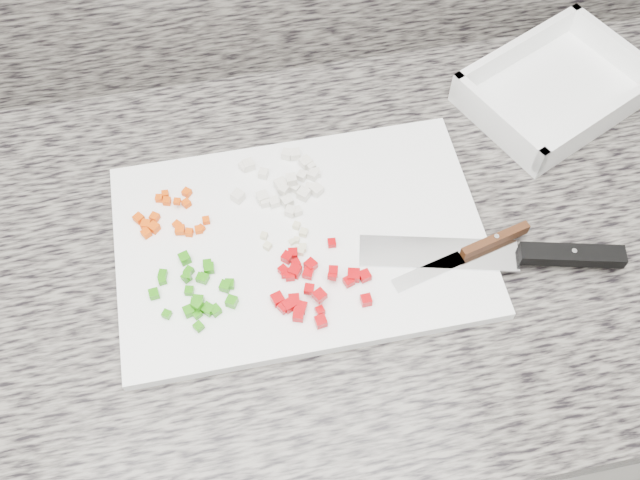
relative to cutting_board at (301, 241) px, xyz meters
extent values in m
cube|color=silver|center=(-0.11, 0.00, -0.48)|extent=(3.92, 0.62, 0.86)
cube|color=#68635B|center=(-0.11, 0.00, -0.03)|extent=(3.96, 0.64, 0.04)
cube|color=white|center=(0.00, 0.00, 0.00)|extent=(0.44, 0.29, 0.01)
cube|color=#DB4604|center=(-0.13, 0.09, 0.01)|extent=(0.01, 0.01, 0.01)
cube|color=#DB4604|center=(-0.12, 0.03, 0.01)|extent=(0.01, 0.01, 0.01)
cube|color=#DB4604|center=(-0.18, 0.05, 0.01)|extent=(0.01, 0.01, 0.01)
cube|color=#DB4604|center=(-0.16, 0.09, 0.01)|extent=(0.01, 0.01, 0.01)
cube|color=#DB4604|center=(-0.14, 0.07, 0.02)|extent=(0.01, 0.01, 0.01)
cube|color=#DB4604|center=(-0.14, 0.04, 0.01)|extent=(0.01, 0.01, 0.01)
cube|color=#DB4604|center=(-0.19, 0.06, 0.01)|extent=(0.02, 0.02, 0.01)
cube|color=#DB4604|center=(-0.15, 0.09, 0.01)|extent=(0.01, 0.01, 0.01)
cube|color=#DB4604|center=(-0.18, 0.05, 0.01)|extent=(0.01, 0.01, 0.01)
cube|color=#DB4604|center=(-0.11, 0.04, 0.01)|extent=(0.01, 0.01, 0.01)
cube|color=#DB4604|center=(-0.15, 0.08, 0.01)|extent=(0.01, 0.01, 0.01)
cube|color=#DB4604|center=(-0.13, 0.07, 0.01)|extent=(0.01, 0.01, 0.01)
cube|color=#DB4604|center=(-0.17, 0.04, 0.01)|extent=(0.02, 0.02, 0.01)
cube|color=#DB4604|center=(-0.17, 0.06, 0.01)|extent=(0.01, 0.01, 0.01)
cube|color=#DB4604|center=(-0.13, 0.03, 0.01)|extent=(0.01, 0.01, 0.01)
cube|color=#DB4604|center=(-0.18, 0.04, 0.01)|extent=(0.01, 0.01, 0.01)
cube|color=#DB4604|center=(-0.12, 0.03, 0.01)|extent=(0.01, 0.01, 0.01)
cube|color=#DB4604|center=(-0.14, 0.04, 0.01)|extent=(0.01, 0.01, 0.01)
cube|color=silver|center=(-0.01, 0.08, 0.01)|extent=(0.02, 0.02, 0.01)
cube|color=silver|center=(-0.07, 0.07, 0.01)|extent=(0.02, 0.02, 0.01)
cube|color=silver|center=(-0.03, 0.06, 0.01)|extent=(0.01, 0.01, 0.01)
cube|color=silver|center=(-0.01, 0.07, 0.01)|extent=(0.01, 0.01, 0.01)
cube|color=silver|center=(0.03, 0.08, 0.01)|extent=(0.02, 0.02, 0.01)
cube|color=silver|center=(-0.05, 0.11, 0.01)|extent=(0.02, 0.02, 0.01)
cube|color=silver|center=(0.03, 0.10, 0.01)|extent=(0.02, 0.02, 0.01)
cube|color=silver|center=(0.00, 0.03, 0.01)|extent=(0.01, 0.01, 0.01)
cube|color=silver|center=(0.02, 0.12, 0.01)|extent=(0.01, 0.01, 0.01)
cube|color=silver|center=(0.01, 0.12, 0.01)|extent=(0.02, 0.02, 0.01)
cube|color=silver|center=(-0.01, 0.06, 0.02)|extent=(0.02, 0.02, 0.01)
cube|color=silver|center=(0.04, 0.09, 0.01)|extent=(0.01, 0.01, 0.01)
cube|color=silver|center=(0.02, 0.07, 0.01)|extent=(0.01, 0.01, 0.01)
cube|color=silver|center=(-0.01, 0.04, 0.01)|extent=(0.02, 0.02, 0.01)
cube|color=silver|center=(-0.02, 0.05, 0.01)|extent=(0.01, 0.01, 0.01)
cube|color=silver|center=(-0.04, 0.06, 0.01)|extent=(0.02, 0.02, 0.01)
cube|color=silver|center=(-0.01, 0.05, 0.01)|extent=(0.02, 0.02, 0.01)
cube|color=silver|center=(0.02, 0.09, 0.01)|extent=(0.02, 0.02, 0.01)
cube|color=silver|center=(0.01, 0.07, 0.01)|extent=(0.01, 0.01, 0.01)
cube|color=silver|center=(0.01, 0.06, 0.01)|extent=(0.02, 0.02, 0.01)
cube|color=silver|center=(0.03, 0.06, 0.01)|extent=(0.02, 0.02, 0.01)
cube|color=silver|center=(-0.05, 0.11, 0.01)|extent=(0.02, 0.02, 0.01)
cube|color=silver|center=(0.00, 0.08, 0.02)|extent=(0.01, 0.01, 0.01)
cube|color=silver|center=(0.03, 0.10, 0.01)|extent=(0.01, 0.01, 0.01)
cube|color=silver|center=(-0.03, 0.10, 0.01)|extent=(0.01, 0.01, 0.01)
cube|color=#237C0B|center=(-0.11, -0.02, 0.01)|extent=(0.01, 0.01, 0.01)
cube|color=#237C0B|center=(-0.09, -0.07, 0.01)|extent=(0.02, 0.02, 0.01)
cube|color=#237C0B|center=(-0.12, -0.04, 0.01)|extent=(0.01, 0.01, 0.01)
cube|color=#237C0B|center=(-0.14, -0.07, 0.01)|extent=(0.01, 0.01, 0.01)
cube|color=#237C0B|center=(-0.13, -0.06, 0.01)|extent=(0.01, 0.01, 0.01)
cube|color=#237C0B|center=(-0.13, -0.07, 0.01)|extent=(0.01, 0.01, 0.01)
cube|color=#237C0B|center=(-0.11, -0.02, 0.01)|extent=(0.01, 0.01, 0.01)
cube|color=#237C0B|center=(-0.13, -0.07, 0.02)|extent=(0.01, 0.01, 0.01)
cube|color=#237C0B|center=(-0.09, -0.05, 0.01)|extent=(0.01, 0.01, 0.01)
cube|color=#237C0B|center=(-0.12, -0.08, 0.01)|extent=(0.02, 0.02, 0.01)
cube|color=#237C0B|center=(-0.12, -0.03, 0.01)|extent=(0.01, 0.01, 0.01)
cube|color=#237C0B|center=(-0.14, -0.03, 0.02)|extent=(0.01, 0.01, 0.01)
cube|color=#237C0B|center=(-0.10, -0.05, 0.01)|extent=(0.02, 0.02, 0.01)
cube|color=#237C0B|center=(-0.11, -0.08, 0.01)|extent=(0.01, 0.01, 0.01)
cube|color=#237C0B|center=(-0.17, -0.02, 0.01)|extent=(0.01, 0.01, 0.01)
cube|color=#237C0B|center=(-0.14, -0.03, 0.01)|extent=(0.01, 0.01, 0.01)
cube|color=#237C0B|center=(-0.14, -0.01, 0.01)|extent=(0.02, 0.02, 0.01)
cube|color=#237C0B|center=(-0.13, -0.08, 0.01)|extent=(0.01, 0.01, 0.01)
cube|color=#237C0B|center=(-0.18, -0.04, 0.01)|extent=(0.01, 0.01, 0.01)
cube|color=#237C0B|center=(-0.13, -0.09, 0.01)|extent=(0.01, 0.01, 0.01)
cube|color=#237C0B|center=(-0.14, -0.05, 0.01)|extent=(0.01, 0.01, 0.01)
cube|color=#237C0B|center=(-0.17, -0.07, 0.01)|extent=(0.01, 0.01, 0.01)
cube|color=#237C0B|center=(-0.17, -0.03, 0.01)|extent=(0.01, 0.01, 0.01)
cube|color=#237C0B|center=(-0.14, -0.02, 0.01)|extent=(0.01, 0.01, 0.01)
cube|color=#A90207|center=(-0.01, -0.02, 0.01)|extent=(0.01, 0.01, 0.01)
cube|color=#A90207|center=(0.01, -0.09, 0.02)|extent=(0.02, 0.02, 0.01)
cube|color=#A90207|center=(-0.03, -0.09, 0.01)|extent=(0.02, 0.02, 0.01)
cube|color=#A90207|center=(-0.02, -0.05, 0.01)|extent=(0.02, 0.02, 0.01)
cube|color=#A90207|center=(-0.02, -0.10, 0.01)|extent=(0.02, 0.02, 0.01)
cube|color=#A90207|center=(0.00, -0.05, 0.01)|extent=(0.02, 0.02, 0.01)
cube|color=#A90207|center=(0.00, -0.12, 0.01)|extent=(0.01, 0.01, 0.01)
cube|color=#A90207|center=(-0.02, -0.05, 0.01)|extent=(0.01, 0.01, 0.01)
cube|color=#A90207|center=(-0.01, -0.04, 0.01)|extent=(0.01, 0.01, 0.01)
cube|color=#A90207|center=(0.05, -0.07, 0.01)|extent=(0.02, 0.02, 0.01)
cube|color=#A90207|center=(0.06, -0.07, 0.01)|extent=(0.01, 0.01, 0.01)
cube|color=#A90207|center=(-0.04, -0.09, 0.01)|extent=(0.02, 0.02, 0.01)
cube|color=#A90207|center=(0.06, -0.10, 0.01)|extent=(0.01, 0.01, 0.01)
cube|color=#A90207|center=(0.03, -0.06, 0.02)|extent=(0.01, 0.01, 0.01)
cube|color=#A90207|center=(-0.04, -0.08, 0.01)|extent=(0.02, 0.02, 0.01)
cube|color=#A90207|center=(-0.02, -0.09, 0.01)|extent=(0.02, 0.02, 0.01)
cube|color=#A90207|center=(0.03, -0.07, 0.02)|extent=(0.01, 0.01, 0.01)
cube|color=#A90207|center=(-0.02, -0.03, 0.01)|extent=(0.02, 0.02, 0.01)
cube|color=#A90207|center=(-0.03, -0.05, 0.01)|extent=(0.01, 0.01, 0.01)
cube|color=#A90207|center=(0.00, -0.08, 0.02)|extent=(0.01, 0.01, 0.01)
cube|color=#A90207|center=(0.04, -0.07, 0.01)|extent=(0.01, 0.01, 0.01)
cube|color=#A90207|center=(0.00, -0.04, 0.01)|extent=(0.02, 0.02, 0.01)
cube|color=#A90207|center=(0.03, -0.02, 0.01)|extent=(0.01, 0.01, 0.01)
cube|color=#A90207|center=(-0.03, -0.04, 0.01)|extent=(0.01, 0.01, 0.01)
cube|color=#A90207|center=(-0.02, -0.08, 0.01)|extent=(0.01, 0.01, 0.01)
cube|color=#A90207|center=(0.00, -0.10, 0.01)|extent=(0.01, 0.01, 0.01)
cube|color=beige|center=(0.00, -0.02, 0.01)|extent=(0.01, 0.01, 0.01)
cube|color=beige|center=(0.00, 0.01, 0.01)|extent=(0.01, 0.01, 0.01)
cube|color=beige|center=(-0.01, 0.00, 0.01)|extent=(0.01, 0.01, 0.01)
cube|color=beige|center=(-0.01, -0.01, 0.01)|extent=(0.01, 0.01, 0.01)
cube|color=beige|center=(-0.04, 0.01, 0.01)|extent=(0.01, 0.01, 0.01)
cube|color=beige|center=(-0.04, -0.01, 0.01)|extent=(0.01, 0.01, 0.01)
cube|color=beige|center=(-0.01, -0.02, 0.01)|extent=(0.01, 0.01, 0.01)
cube|color=beige|center=(0.00, 0.00, 0.01)|extent=(0.01, 0.01, 0.01)
cube|color=beige|center=(0.00, -0.02, 0.01)|extent=(0.01, 0.01, 0.01)
cube|color=silver|center=(0.16, -0.05, 0.01)|extent=(0.19, 0.09, 0.00)
cube|color=black|center=(0.31, -0.09, 0.02)|extent=(0.12, 0.05, 0.02)
cylinder|color=silver|center=(0.31, -0.09, 0.02)|extent=(0.01, 0.01, 0.00)
cube|color=silver|center=(0.14, -0.08, 0.01)|extent=(0.09, 0.04, 0.00)
cube|color=#482512|center=(0.22, -0.05, 0.02)|extent=(0.09, 0.03, 0.02)
cylinder|color=silver|center=(0.22, -0.05, 0.02)|extent=(0.01, 0.01, 0.00)
cube|color=white|center=(0.38, 0.16, 0.00)|extent=(0.28, 0.25, 0.01)
cube|color=white|center=(0.35, 0.23, 0.02)|extent=(0.22, 0.11, 0.04)
cube|color=white|center=(0.42, 0.09, 0.02)|extent=(0.22, 0.11, 0.04)
cube|color=white|center=(0.49, 0.21, 0.02)|extent=(0.08, 0.16, 0.04)
cube|color=white|center=(0.28, 0.11, 0.02)|extent=(0.08, 0.16, 0.04)
camera|label=1|loc=(-0.06, -0.44, 0.74)|focal=40.00mm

